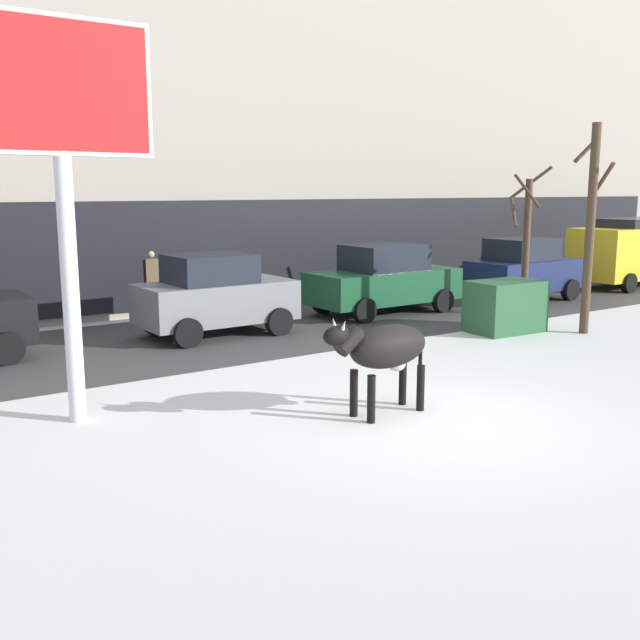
{
  "coord_description": "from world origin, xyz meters",
  "views": [
    {
      "loc": [
        -7.02,
        -7.16,
        3.3
      ],
      "look_at": [
        -0.15,
        2.83,
        1.1
      ],
      "focal_mm": 40.66,
      "sensor_mm": 36.0,
      "label": 1
    }
  ],
  "objects_px": {
    "bare_tree_far_back": "(526,239)",
    "car_navy_hatchback": "(523,270)",
    "billboard": "(60,112)",
    "car_darkgreen_sedan": "(384,280)",
    "bare_tree_left_lot": "(590,226)",
    "cow_black": "(385,349)",
    "dumpster": "(505,306)",
    "car_yellow_van": "(631,250)",
    "car_grey_hatchback": "(215,295)",
    "pedestrian_near_billboard": "(152,283)"
  },
  "relations": [
    {
      "from": "bare_tree_far_back",
      "to": "car_navy_hatchback",
      "type": "bearing_deg",
      "value": 40.45
    },
    {
      "from": "bare_tree_far_back",
      "to": "billboard",
      "type": "bearing_deg",
      "value": -169.28
    },
    {
      "from": "car_darkgreen_sedan",
      "to": "bare_tree_left_lot",
      "type": "distance_m",
      "value": 5.46
    },
    {
      "from": "bare_tree_left_lot",
      "to": "bare_tree_far_back",
      "type": "distance_m",
      "value": 2.61
    },
    {
      "from": "cow_black",
      "to": "car_darkgreen_sedan",
      "type": "distance_m",
      "value": 8.98
    },
    {
      "from": "car_navy_hatchback",
      "to": "dumpster",
      "type": "distance_m",
      "value": 5.19
    },
    {
      "from": "cow_black",
      "to": "bare_tree_far_back",
      "type": "distance_m",
      "value": 9.74
    },
    {
      "from": "car_yellow_van",
      "to": "bare_tree_left_lot",
      "type": "xyz_separation_m",
      "value": [
        -8.39,
        -4.26,
        1.23
      ]
    },
    {
      "from": "cow_black",
      "to": "bare_tree_left_lot",
      "type": "height_order",
      "value": "bare_tree_left_lot"
    },
    {
      "from": "car_darkgreen_sedan",
      "to": "dumpster",
      "type": "relative_size",
      "value": 2.49
    },
    {
      "from": "billboard",
      "to": "bare_tree_far_back",
      "type": "distance_m",
      "value": 12.8
    },
    {
      "from": "dumpster",
      "to": "car_grey_hatchback",
      "type": "bearing_deg",
      "value": 149.11
    },
    {
      "from": "cow_black",
      "to": "car_darkgreen_sedan",
      "type": "height_order",
      "value": "car_darkgreen_sedan"
    },
    {
      "from": "billboard",
      "to": "bare_tree_left_lot",
      "type": "xyz_separation_m",
      "value": [
        11.61,
        -0.11,
        -1.84
      ]
    },
    {
      "from": "billboard",
      "to": "pedestrian_near_billboard",
      "type": "bearing_deg",
      "value": 61.42
    },
    {
      "from": "car_yellow_van",
      "to": "cow_black",
      "type": "bearing_deg",
      "value": -158.37
    },
    {
      "from": "car_grey_hatchback",
      "to": "car_navy_hatchback",
      "type": "distance_m",
      "value": 9.98
    },
    {
      "from": "pedestrian_near_billboard",
      "to": "dumpster",
      "type": "relative_size",
      "value": 1.02
    },
    {
      "from": "car_grey_hatchback",
      "to": "car_yellow_van",
      "type": "height_order",
      "value": "car_yellow_van"
    },
    {
      "from": "pedestrian_near_billboard",
      "to": "billboard",
      "type": "bearing_deg",
      "value": -118.58
    },
    {
      "from": "dumpster",
      "to": "car_yellow_van",
      "type": "bearing_deg",
      "value": 17.59
    },
    {
      "from": "cow_black",
      "to": "bare_tree_far_back",
      "type": "xyz_separation_m",
      "value": [
        8.53,
        4.59,
        1.01
      ]
    },
    {
      "from": "cow_black",
      "to": "car_grey_hatchback",
      "type": "relative_size",
      "value": 0.54
    },
    {
      "from": "billboard",
      "to": "bare_tree_left_lot",
      "type": "distance_m",
      "value": 11.75
    },
    {
      "from": "bare_tree_far_back",
      "to": "car_grey_hatchback",
      "type": "bearing_deg",
      "value": 164.76
    },
    {
      "from": "car_grey_hatchback",
      "to": "bare_tree_left_lot",
      "type": "height_order",
      "value": "bare_tree_left_lot"
    },
    {
      "from": "car_navy_hatchback",
      "to": "dumpster",
      "type": "relative_size",
      "value": 2.08
    },
    {
      "from": "billboard",
      "to": "dumpster",
      "type": "relative_size",
      "value": 3.27
    },
    {
      "from": "cow_black",
      "to": "car_grey_hatchback",
      "type": "bearing_deg",
      "value": 84.95
    },
    {
      "from": "car_yellow_van",
      "to": "pedestrian_near_billboard",
      "type": "distance_m",
      "value": 16.2
    },
    {
      "from": "cow_black",
      "to": "bare_tree_left_lot",
      "type": "relative_size",
      "value": 0.4
    },
    {
      "from": "bare_tree_far_back",
      "to": "dumpster",
      "type": "bearing_deg",
      "value": -149.23
    },
    {
      "from": "pedestrian_near_billboard",
      "to": "bare_tree_left_lot",
      "type": "distance_m",
      "value": 10.88
    },
    {
      "from": "car_navy_hatchback",
      "to": "billboard",
      "type": "bearing_deg",
      "value": -164.19
    },
    {
      "from": "cow_black",
      "to": "car_navy_hatchback",
      "type": "height_order",
      "value": "car_navy_hatchback"
    },
    {
      "from": "car_yellow_van",
      "to": "bare_tree_left_lot",
      "type": "relative_size",
      "value": 0.98
    },
    {
      "from": "car_grey_hatchback",
      "to": "dumpster",
      "type": "relative_size",
      "value": 2.08
    },
    {
      "from": "cow_black",
      "to": "car_navy_hatchback",
      "type": "distance_m",
      "value": 12.32
    },
    {
      "from": "bare_tree_left_lot",
      "to": "bare_tree_far_back",
      "type": "bearing_deg",
      "value": 72.59
    },
    {
      "from": "cow_black",
      "to": "car_grey_hatchback",
      "type": "distance_m",
      "value": 6.78
    },
    {
      "from": "billboard",
      "to": "pedestrian_near_billboard",
      "type": "height_order",
      "value": "billboard"
    },
    {
      "from": "dumpster",
      "to": "bare_tree_far_back",
      "type": "bearing_deg",
      "value": 30.77
    },
    {
      "from": "billboard",
      "to": "car_navy_hatchback",
      "type": "height_order",
      "value": "billboard"
    },
    {
      "from": "cow_black",
      "to": "car_yellow_van",
      "type": "relative_size",
      "value": 0.41
    },
    {
      "from": "car_yellow_van",
      "to": "car_darkgreen_sedan",
      "type": "bearing_deg",
      "value": 177.08
    },
    {
      "from": "car_grey_hatchback",
      "to": "car_yellow_van",
      "type": "relative_size",
      "value": 0.76
    },
    {
      "from": "car_grey_hatchback",
      "to": "pedestrian_near_billboard",
      "type": "relative_size",
      "value": 2.04
    },
    {
      "from": "car_grey_hatchback",
      "to": "car_darkgreen_sedan",
      "type": "xyz_separation_m",
      "value": [
        5.09,
        0.19,
        -0.02
      ]
    },
    {
      "from": "car_grey_hatchback",
      "to": "bare_tree_left_lot",
      "type": "distance_m",
      "value": 8.66
    },
    {
      "from": "car_yellow_van",
      "to": "bare_tree_far_back",
      "type": "relative_size",
      "value": 1.19
    }
  ]
}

